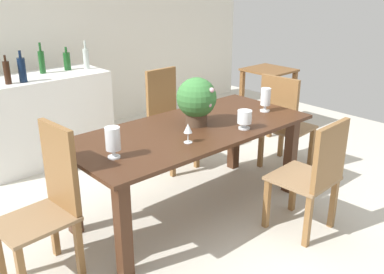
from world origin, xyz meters
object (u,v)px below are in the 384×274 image
Objects in this scene: crystal_vase_center_near at (113,140)px; wine_bottle_tall at (67,61)px; wine_bottle_amber at (42,61)px; chair_head_end at (49,199)px; kitchen_counter at (43,119)px; dining_table at (191,142)px; wine_bottle_clear at (7,72)px; side_table at (268,85)px; chair_foot_end at (283,120)px; chair_near_right at (315,173)px; chair_far_right at (167,115)px; crystal_vase_left at (266,98)px; flower_centerpiece at (197,99)px; wine_bottle_dark at (86,58)px; crystal_vase_right at (245,118)px; wine_glass at (188,129)px; wine_bottle_green at (22,69)px.

wine_bottle_tall reaches higher than crystal_vase_center_near.
chair_head_end is at bearing -114.19° from wine_bottle_amber.
chair_head_end is at bearing -112.54° from kitchen_counter.
dining_table is 7.41× the size of wine_bottle_clear.
chair_foot_end is at bearing -134.69° from side_table.
chair_head_end reaches higher than chair_near_right.
dining_table is at bearing 85.35° from chair_head_end.
wine_bottle_amber is at bearing 151.55° from chair_head_end.
wine_bottle_tall is (-0.54, 1.07, 0.49)m from chair_far_right.
chair_head_end is 4.84× the size of crystal_vase_left.
crystal_vase_center_near is (-0.80, -0.10, 0.25)m from dining_table.
chair_foot_end is 0.96× the size of chair_head_end.
wine_bottle_tall reaches higher than chair_head_end.
wine_bottle_clear is (-0.89, 1.71, 0.08)m from flower_centerpiece.
wine_bottle_clear is at bearing 44.93° from chair_foot_end.
wine_bottle_dark reaches higher than dining_table.
chair_far_right is at bearing 82.42° from crystal_vase_right.
wine_glass is (-0.54, 0.08, 0.01)m from crystal_vase_right.
wine_bottle_dark is 0.78m from wine_bottle_green.
chair_far_right is 1.25m from crystal_vase_right.
chair_near_right reaches higher than wine_glass.
flower_centerpiece is 1.59× the size of wine_bottle_tall.
side_table is at bearing 23.26° from flower_centerpiece.
wine_glass is (-0.70, -1.12, 0.31)m from chair_far_right.
crystal_vase_left is 2.46m from wine_bottle_clear.
dining_table is at bearing 135.03° from crystal_vase_right.
flower_centerpiece is at bearing -62.45° from wine_bottle_clear.
flower_centerpiece is 1.93m from wine_bottle_clear.
dining_table is 6.70× the size of wine_bottle_green.
dining_table is 1.97× the size of chair_head_end.
chair_near_right is at bearing 58.00° from chair_head_end.
wine_bottle_clear is 3.11m from side_table.
crystal_vase_right is 2.18m from wine_bottle_dark.
flower_centerpiece reaches higher than chair_head_end.
crystal_vase_left is 0.70× the size of wine_bottle_green.
chair_head_end is at bearing -125.94° from wine_bottle_dark.
crystal_vase_left is (2.04, -0.13, 0.33)m from chair_head_end.
chair_foot_end is at bearing -42.14° from wine_bottle_green.
flower_centerpiece is 1.94m from wine_bottle_tall.
flower_centerpiece is (-1.16, 0.04, 0.43)m from chair_foot_end.
side_table is at bearing -135.72° from chair_near_right.
crystal_vase_center_near is 3.14m from side_table.
crystal_vase_center_near is at bearing -114.61° from wine_bottle_dark.
chair_near_right is 1.17m from chair_foot_end.
wine_bottle_clear reaches higher than side_table.
chair_foot_end is at bearing -40.42° from wine_bottle_clear.
wine_bottle_amber is (0.88, 1.97, 0.51)m from chair_head_end.
wine_bottle_clear reaches higher than chair_far_right.
chair_foot_end is at bearing 17.54° from crystal_vase_right.
wine_bottle_amber is (-1.16, 2.09, 0.18)m from crystal_vase_left.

